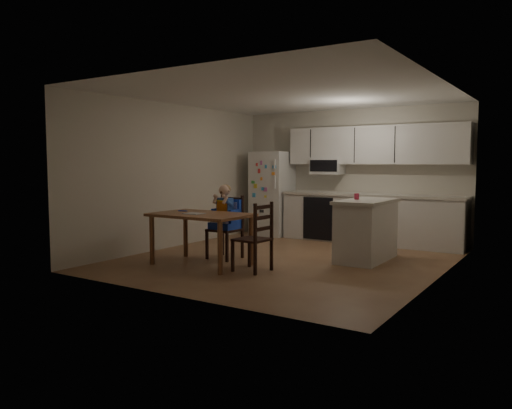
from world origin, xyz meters
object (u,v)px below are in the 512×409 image
Objects in this scene: chair_booster at (227,214)px; dining_table at (201,220)px; chair_side at (258,233)px; kitchen_island at (366,230)px; red_cup at (357,196)px; refrigerator at (272,194)px.

dining_table is at bearing -88.40° from chair_booster.
chair_side is at bearing 2.71° from dining_table.
kitchen_island is 0.89× the size of dining_table.
kitchen_island is 13.68× the size of red_cup.
chair_side reaches higher than kitchen_island.
red_cup is 0.10× the size of chair_side.
red_cup is at bearing -172.48° from kitchen_island.
refrigerator is at bearing 102.56° from dining_table.
red_cup is at bearing -32.46° from refrigerator.
kitchen_island is at bearing 30.05° from chair_booster.
chair_side is (0.94, 0.04, -0.11)m from dining_table.
chair_side reaches higher than dining_table.
refrigerator reaches higher than chair_booster.
chair_side is (0.94, -0.57, -0.16)m from chair_booster.
dining_table is (-1.73, -1.61, -0.32)m from red_cup.
refrigerator is 3.24m from dining_table.
red_cup is 1.80m from chair_side.
red_cup is 0.08× the size of chair_booster.
dining_table is at bearing -77.44° from refrigerator.
red_cup reaches higher than kitchen_island.
chair_booster is 1.11m from chair_side.
kitchen_island is at bearing 152.54° from chair_side.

